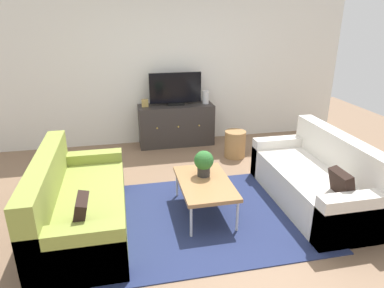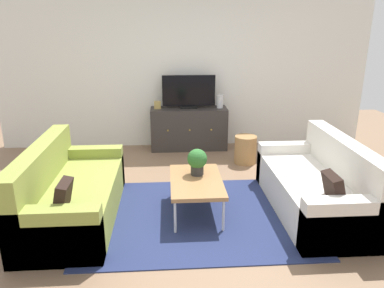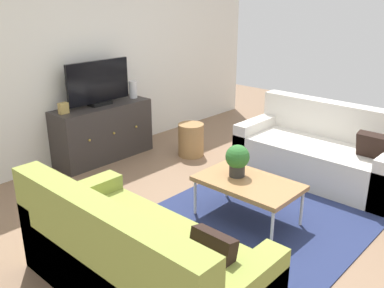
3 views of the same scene
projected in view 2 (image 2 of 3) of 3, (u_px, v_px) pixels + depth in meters
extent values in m
plane|color=#84664C|center=(196.00, 210.00, 4.34)|extent=(10.00, 10.00, 0.00)
cube|color=silver|center=(185.00, 69.00, 6.33)|extent=(6.40, 0.12, 2.70)
cube|color=navy|center=(197.00, 216.00, 4.19)|extent=(2.50, 1.90, 0.01)
cube|color=olive|center=(76.00, 201.00, 4.09)|extent=(0.87, 1.85, 0.44)
cube|color=olive|center=(43.00, 184.00, 4.00)|extent=(0.20, 1.85, 0.85)
cube|color=olive|center=(90.00, 167.00, 4.86)|extent=(0.87, 0.18, 0.56)
cube|color=olive|center=(53.00, 237.00, 3.28)|extent=(0.87, 0.18, 0.56)
cube|color=black|center=(63.00, 197.00, 3.42)|extent=(0.16, 0.30, 0.31)
cube|color=silver|center=(312.00, 193.00, 4.26)|extent=(0.87, 1.85, 0.44)
cube|color=silver|center=(343.00, 176.00, 4.22)|extent=(0.20, 1.85, 0.85)
cube|color=silver|center=(290.00, 162.00, 5.03)|extent=(0.87, 0.18, 0.56)
cube|color=silver|center=(347.00, 226.00, 3.45)|extent=(0.87, 0.18, 0.56)
cube|color=black|center=(334.00, 189.00, 3.59)|extent=(0.18, 0.30, 0.32)
cube|color=#A37547|center=(196.00, 181.00, 4.16)|extent=(0.58, 0.96, 0.04)
cylinder|color=silver|center=(175.00, 218.00, 3.80)|extent=(0.03, 0.03, 0.37)
cylinder|color=silver|center=(223.00, 216.00, 3.83)|extent=(0.03, 0.03, 0.37)
cylinder|color=silver|center=(173.00, 183.00, 4.63)|extent=(0.03, 0.03, 0.37)
cylinder|color=silver|center=(213.00, 182.00, 4.66)|extent=(0.03, 0.03, 0.37)
cylinder|color=#2D2D2D|center=(197.00, 170.00, 4.28)|extent=(0.15, 0.15, 0.11)
sphere|color=#2D6B2D|center=(197.00, 159.00, 4.24)|extent=(0.23, 0.23, 0.23)
cube|color=#332D2B|center=(189.00, 128.00, 6.38)|extent=(1.30, 0.44, 0.72)
sphere|color=#B79338|center=(168.00, 131.00, 6.13)|extent=(0.03, 0.03, 0.03)
sphere|color=#B79338|center=(190.00, 130.00, 6.15)|extent=(0.03, 0.03, 0.03)
sphere|color=#B79338|center=(211.00, 130.00, 6.17)|extent=(0.03, 0.03, 0.03)
cube|color=black|center=(189.00, 107.00, 6.28)|extent=(0.28, 0.16, 0.04)
cube|color=black|center=(189.00, 91.00, 6.19)|extent=(0.89, 0.04, 0.52)
cylinder|color=silver|center=(220.00, 101.00, 6.27)|extent=(0.11, 0.11, 0.23)
cube|color=tan|center=(157.00, 105.00, 6.21)|extent=(0.11, 0.07, 0.13)
cylinder|color=#9E7547|center=(245.00, 150.00, 5.74)|extent=(0.34, 0.34, 0.44)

